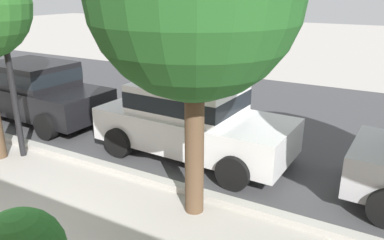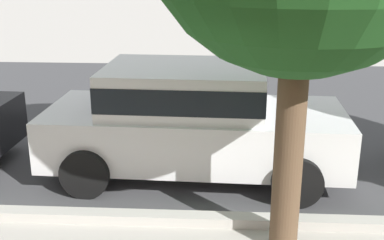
{
  "view_description": "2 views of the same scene",
  "coord_description": "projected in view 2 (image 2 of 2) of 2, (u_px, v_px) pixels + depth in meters",
  "views": [
    {
      "loc": [
        4.4,
        -2.1,
        3.37
      ],
      "look_at": [
        0.76,
        4.33,
        0.8
      ],
      "focal_mm": 35.22,
      "sensor_mm": 36.0,
      "label": 1
    },
    {
      "loc": [
        1.13,
        -2.1,
        2.91
      ],
      "look_at": [
        0.76,
        4.33,
        0.8
      ],
      "focal_mm": 45.68,
      "sensor_mm": 36.0,
      "label": 2
    }
  ],
  "objects": [
    {
      "name": "street_surface",
      "position": [
        164.0,
        108.0,
        10.08
      ],
      "size": [
        60.0,
        9.0,
        0.01
      ],
      "primitive_type": "cube",
      "color": "#424244",
      "rests_on": "ground"
    },
    {
      "name": "curb_stone",
      "position": [
        120.0,
        217.0,
        5.7
      ],
      "size": [
        60.0,
        0.2,
        0.12
      ],
      "primitive_type": "cube",
      "color": "#B2AFA8",
      "rests_on": "ground"
    },
    {
      "name": "parked_car_white",
      "position": [
        191.0,
        117.0,
        6.76
      ],
      "size": [
        4.16,
        2.03,
        1.56
      ],
      "color": "silver",
      "rests_on": "ground"
    }
  ]
}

